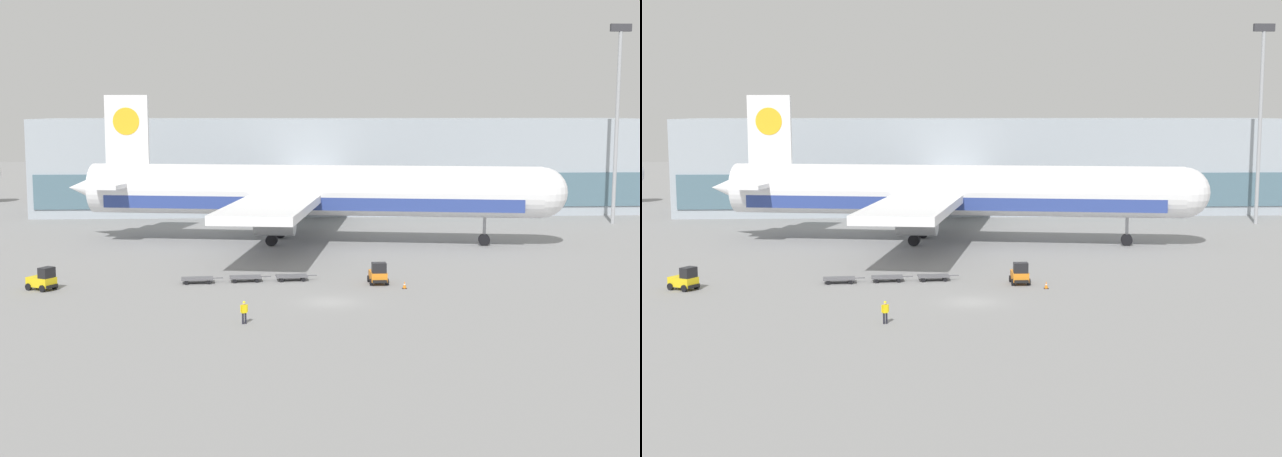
{
  "view_description": "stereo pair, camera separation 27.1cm",
  "coord_description": "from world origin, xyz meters",
  "views": [
    {
      "loc": [
        -4.92,
        -69.68,
        15.22
      ],
      "look_at": [
        0.04,
        14.64,
        4.0
      ],
      "focal_mm": 50.0,
      "sensor_mm": 36.0,
      "label": 1
    },
    {
      "loc": [
        -4.65,
        -69.69,
        15.22
      ],
      "look_at": [
        0.04,
        14.64,
        4.0
      ],
      "focal_mm": 50.0,
      "sensor_mm": 36.0,
      "label": 2
    }
  ],
  "objects": [
    {
      "name": "baggage_tug_foreground",
      "position": [
        4.75,
        7.18,
        0.88
      ],
      "size": [
        1.67,
        2.48,
        2.0
      ],
      "rotation": [
        0.0,
        0.0,
        -1.56
      ],
      "color": "orange",
      "rests_on": "ground_plane"
    },
    {
      "name": "baggage_dolly_third",
      "position": [
        -2.82,
        9.24,
        0.39
      ],
      "size": [
        3.75,
        1.72,
        0.48
      ],
      "rotation": [
        0.0,
        0.0,
        0.08
      ],
      "color": "#56565B",
      "rests_on": "ground_plane"
    },
    {
      "name": "baggage_tug_mid",
      "position": [
        -24.17,
        6.26,
        0.88
      ],
      "size": [
        2.82,
        2.55,
        2.0
      ],
      "rotation": [
        0.0,
        0.0,
        -0.55
      ],
      "color": "yellow",
      "rests_on": "ground_plane"
    },
    {
      "name": "baggage_dolly_lead",
      "position": [
        -11.22,
        8.5,
        0.39
      ],
      "size": [
        3.75,
        1.72,
        0.48
      ],
      "rotation": [
        0.0,
        0.0,
        0.08
      ],
      "color": "#56565B",
      "rests_on": "ground_plane"
    },
    {
      "name": "airplane_main",
      "position": [
        -0.66,
        32.67,
        5.84
      ],
      "size": [
        57.66,
        48.66,
        17.0
      ],
      "rotation": [
        0.0,
        0.0,
        -0.18
      ],
      "color": "white",
      "rests_on": "ground_plane"
    },
    {
      "name": "ground_crew_near",
      "position": [
        -6.69,
        -6.98,
        0.98
      ],
      "size": [
        0.53,
        0.34,
        1.67
      ],
      "rotation": [
        0.0,
        0.0,
        3.53
      ],
      "color": "black",
      "rests_on": "ground_plane"
    },
    {
      "name": "terminal_building",
      "position": [
        6.37,
        65.64,
        6.99
      ],
      "size": [
        90.0,
        18.2,
        14.0
      ],
      "color": "#9EA8B2",
      "rests_on": "ground_plane"
    },
    {
      "name": "traffic_cone_near",
      "position": [
        6.77,
        5.03,
        0.31
      ],
      "size": [
        0.4,
        0.4,
        0.63
      ],
      "color": "black",
      "rests_on": "ground_plane"
    },
    {
      "name": "baggage_dolly_second",
      "position": [
        -6.97,
        8.99,
        0.39
      ],
      "size": [
        3.75,
        1.72,
        0.48
      ],
      "rotation": [
        0.0,
        0.0,
        0.08
      ],
      "color": "#56565B",
      "rests_on": "ground_plane"
    },
    {
      "name": "ground_plane",
      "position": [
        0.0,
        0.0,
        0.0
      ],
      "size": [
        400.0,
        400.0,
        0.0
      ],
      "primitive_type": "plane",
      "color": "gray"
    },
    {
      "name": "light_mast",
      "position": [
        41.69,
        47.38,
        15.15
      ],
      "size": [
        2.8,
        0.5,
        26.54
      ],
      "color": "#9EA0A5",
      "rests_on": "ground_plane"
    }
  ]
}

